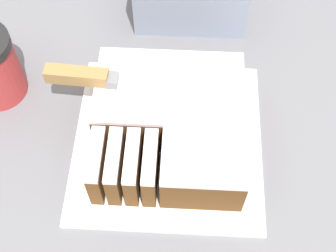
% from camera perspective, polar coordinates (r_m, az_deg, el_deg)
% --- Properties ---
extents(countertop, '(1.40, 1.10, 0.96)m').
position_cam_1_polar(countertop, '(1.18, 0.29, -13.54)').
color(countertop, slate).
rests_on(countertop, ground_plane).
extents(cake_board, '(0.29, 0.30, 0.01)m').
position_cam_1_polar(cake_board, '(0.73, -0.00, -1.73)').
color(cake_board, white).
rests_on(cake_board, countertop).
extents(cake, '(0.22, 0.23, 0.08)m').
position_cam_1_polar(cake, '(0.70, 0.34, 0.28)').
color(cake, brown).
rests_on(cake, cake_board).
extents(knife, '(0.29, 0.04, 0.02)m').
position_cam_1_polar(knife, '(0.69, -8.43, 5.76)').
color(knife, silver).
rests_on(knife, cake).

